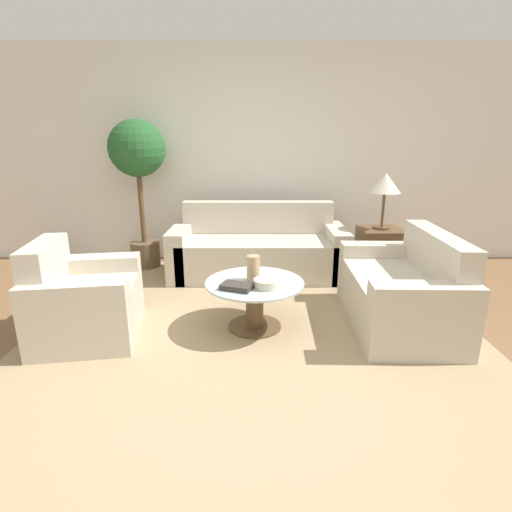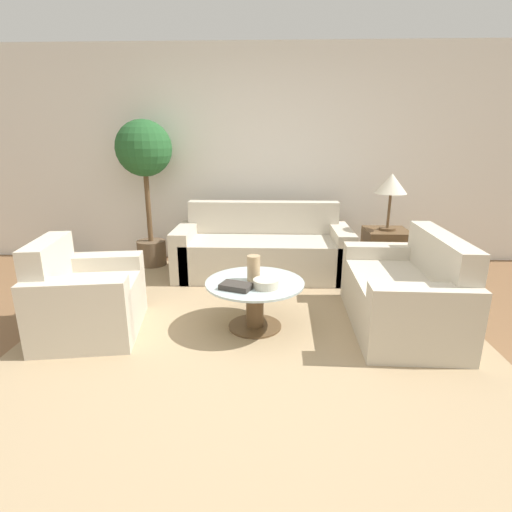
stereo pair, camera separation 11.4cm
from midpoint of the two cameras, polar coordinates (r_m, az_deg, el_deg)
The scene contains 13 objects.
ground_plane at distance 2.87m, azimuth -2.16°, elevation -15.67°, with size 14.00×14.00×0.00m, color brown.
wall_back at distance 5.11m, azimuth -0.03°, elevation 14.00°, with size 10.00×0.06×2.60m.
rug at distance 3.40m, azimuth 0.81°, elevation -10.08°, with size 3.64×3.64×0.01m.
sofa_main at distance 4.61m, azimuth 1.68°, elevation 0.76°, with size 1.96×0.80×0.81m.
armchair at distance 3.48m, azimuth -22.57°, elevation -5.90°, with size 0.85×0.95×0.78m.
loveseat at distance 3.57m, azimuth 21.71°, elevation -5.27°, with size 0.79×1.33×0.79m.
coffee_table at distance 3.29m, azimuth 0.83°, elevation -6.03°, with size 0.80×0.80×0.41m.
side_table at distance 4.67m, azimuth 18.59°, elevation 0.20°, with size 0.46×0.46×0.56m.
table_lamp at distance 4.53m, azimuth 19.47°, elevation 9.48°, with size 0.33×0.33×0.60m.
potted_plant at distance 4.93m, azimuth -14.95°, elevation 12.80°, with size 0.65×0.65×1.73m.
vase at distance 3.23m, azimuth 0.66°, elevation -1.76°, with size 0.11×0.11×0.21m.
bowl at distance 3.11m, azimuth 2.47°, elevation -3.96°, with size 0.20×0.20×0.07m.
book_stack at distance 3.08m, azimuth -1.81°, elevation -4.35°, with size 0.27×0.22×0.04m.
Camera 2 is at (0.25, -2.42, 1.53)m, focal length 28.00 mm.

